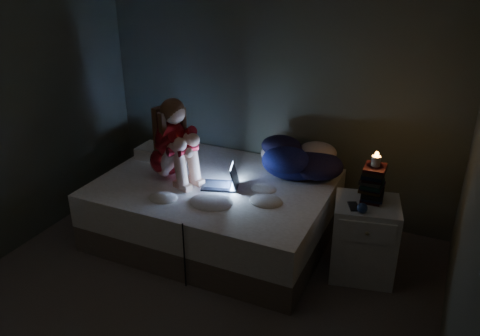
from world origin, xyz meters
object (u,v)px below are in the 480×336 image
Objects in this scene: candle at (376,158)px; bed at (215,209)px; laptop at (219,176)px; phone at (351,205)px; woman at (166,137)px; nightstand at (364,239)px.

bed is at bearing -178.11° from candle.
phone is (1.18, -0.04, 0.00)m from laptop.
phone reaches higher than bed.
woman reaches higher than bed.
nightstand is at bearing -0.76° from bed.
nightstand is 8.37× the size of candle.
laptop is at bearing -40.35° from bed.
laptop is (0.09, -0.07, 0.39)m from bed.
nightstand is 4.78× the size of phone.
bed is at bearing 162.87° from phone.
nightstand is (1.38, -0.02, 0.05)m from bed.
laptop reaches higher than bed.
nightstand is (1.83, 0.05, -0.62)m from woman.
bed is 2.64× the size of woman.
woman is 1.74m from phone.
candle is (1.84, 0.11, 0.08)m from woman.
candle is (0.01, 0.06, 0.70)m from nightstand.
nightstand is at bearing -15.84° from laptop.
woman is at bearing 161.24° from laptop.
laptop is 1.35m from candle.
woman reaches higher than phone.
phone is at bearing -127.93° from candle.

